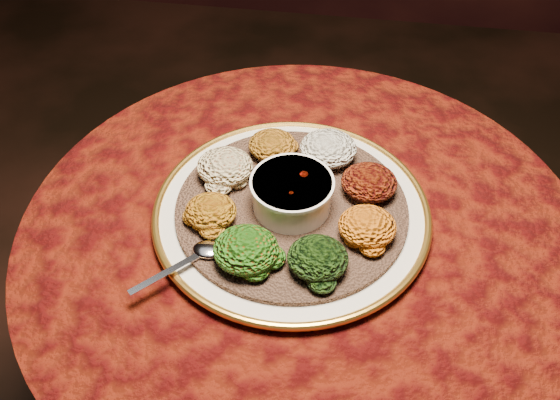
# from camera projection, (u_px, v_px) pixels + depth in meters

# --- Properties ---
(table) EXTENTS (0.96, 0.96, 0.73)m
(table) POSITION_uv_depth(u_px,v_px,m) (301.00, 290.00, 1.18)
(table) COLOR black
(table) RESTS_ON ground
(platter) EXTENTS (0.55, 0.55, 0.02)m
(platter) POSITION_uv_depth(u_px,v_px,m) (291.00, 212.00, 1.05)
(platter) COLOR beige
(platter) RESTS_ON table
(injera) EXTENTS (0.45, 0.45, 0.01)m
(injera) POSITION_uv_depth(u_px,v_px,m) (292.00, 208.00, 1.05)
(injera) COLOR brown
(injera) RESTS_ON platter
(stew_bowl) EXTENTS (0.14, 0.14, 0.06)m
(stew_bowl) POSITION_uv_depth(u_px,v_px,m) (292.00, 192.00, 1.02)
(stew_bowl) COLOR white
(stew_bowl) RESTS_ON injera
(spoon) EXTENTS (0.12, 0.12, 0.01)m
(spoon) POSITION_uv_depth(u_px,v_px,m) (202.00, 253.00, 0.96)
(spoon) COLOR silver
(spoon) RESTS_ON injera
(portion_ayib) EXTENTS (0.10, 0.10, 0.05)m
(portion_ayib) POSITION_uv_depth(u_px,v_px,m) (328.00, 149.00, 1.11)
(portion_ayib) COLOR silver
(portion_ayib) RESTS_ON injera
(portion_kitfo) EXTENTS (0.10, 0.09, 0.05)m
(portion_kitfo) POSITION_uv_depth(u_px,v_px,m) (369.00, 182.00, 1.05)
(portion_kitfo) COLOR black
(portion_kitfo) RESTS_ON injera
(portion_tikil) EXTENTS (0.09, 0.09, 0.04)m
(portion_tikil) POSITION_uv_depth(u_px,v_px,m) (367.00, 226.00, 0.98)
(portion_tikil) COLOR #AF5C0E
(portion_tikil) RESTS_ON injera
(portion_gomen) EXTENTS (0.09, 0.09, 0.04)m
(portion_gomen) POSITION_uv_depth(u_px,v_px,m) (318.00, 258.00, 0.94)
(portion_gomen) COLOR black
(portion_gomen) RESTS_ON injera
(portion_mixveg) EXTENTS (0.10, 0.10, 0.05)m
(portion_mixveg) POSITION_uv_depth(u_px,v_px,m) (246.00, 250.00, 0.95)
(portion_mixveg) COLOR #A0270A
(portion_mixveg) RESTS_ON injera
(portion_kik) EXTENTS (0.08, 0.08, 0.04)m
(portion_kik) POSITION_uv_depth(u_px,v_px,m) (211.00, 211.00, 1.01)
(portion_kik) COLOR #9E630D
(portion_kik) RESTS_ON injera
(portion_timatim) EXTENTS (0.10, 0.09, 0.05)m
(portion_timatim) POSITION_uv_depth(u_px,v_px,m) (225.00, 167.00, 1.08)
(portion_timatim) COLOR maroon
(portion_timatim) RESTS_ON injera
(portion_shiro) EXTENTS (0.09, 0.08, 0.04)m
(portion_shiro) POSITION_uv_depth(u_px,v_px,m) (272.00, 145.00, 1.12)
(portion_shiro) COLOR #985512
(portion_shiro) RESTS_ON injera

